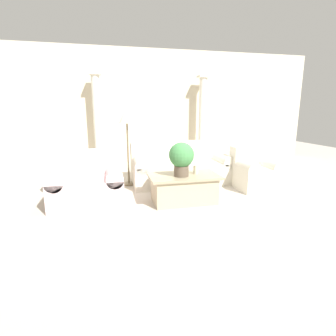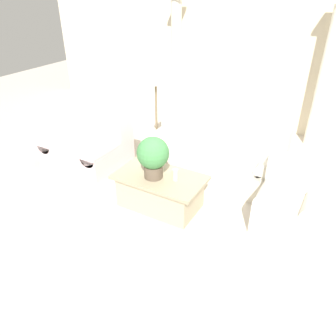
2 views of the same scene
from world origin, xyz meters
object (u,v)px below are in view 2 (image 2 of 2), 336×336
sofa_long (215,153)px  armchair (293,201)px  potted_plant (153,155)px  loveseat (90,146)px  floor_lamp (156,81)px  coffee_table (160,191)px

sofa_long → armchair: bearing=-29.0°
sofa_long → potted_plant: bearing=-105.1°
potted_plant → loveseat: bearing=163.0°
potted_plant → armchair: size_ratio=0.69×
floor_lamp → potted_plant: bearing=-60.0°
coffee_table → sofa_long: bearing=77.0°
sofa_long → potted_plant: 1.41m
sofa_long → coffee_table: sofa_long is taller
sofa_long → floor_lamp: floor_lamp is taller
loveseat → armchair: bearing=1.2°
loveseat → floor_lamp: bearing=48.2°
coffee_table → loveseat: bearing=165.5°
floor_lamp → armchair: 2.77m
floor_lamp → sofa_long: bearing=-2.1°
sofa_long → loveseat: size_ratio=1.77×
sofa_long → armchair: 1.55m
floor_lamp → armchair: (2.47, -0.79, -0.97)m
potted_plant → sofa_long: bearing=74.9°
loveseat → coffee_table: loveseat is taller
potted_plant → coffee_table: bearing=41.0°
loveseat → coffee_table: (1.60, -0.42, -0.11)m
sofa_long → coffee_table: (-0.29, -1.24, -0.10)m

